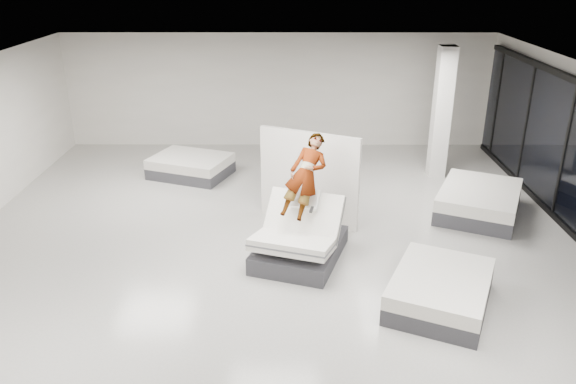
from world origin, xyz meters
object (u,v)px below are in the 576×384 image
at_px(remote, 312,210).
at_px(flat_bed_left_far, 191,166).
at_px(hero_bed, 299,241).
at_px(flat_bed_right_far, 479,201).
at_px(divider_panel, 309,178).
at_px(person, 305,191).
at_px(flat_bed_right_near, 440,290).
at_px(column, 441,113).

relative_size(remote, flat_bed_left_far, 0.06).
height_order(hero_bed, remote, hero_bed).
xyz_separation_m(hero_bed, flat_bed_right_far, (3.85, 1.97, -0.08)).
bearing_deg(flat_bed_right_far, divider_panel, -173.37).
height_order(person, remote, person).
height_order(person, flat_bed_right_far, person).
relative_size(divider_panel, flat_bed_right_far, 0.84).
height_order(flat_bed_right_near, flat_bed_left_far, flat_bed_right_near).
distance_m(divider_panel, column, 4.34).
relative_size(person, flat_bed_right_near, 0.71).
height_order(hero_bed, flat_bed_left_far, hero_bed).
bearing_deg(column, flat_bed_right_far, -81.50).
relative_size(remote, flat_bed_right_far, 0.06).
height_order(remote, flat_bed_left_far, remote).
relative_size(divider_panel, flat_bed_left_far, 0.97).
bearing_deg(flat_bed_right_near, remote, 144.74).
bearing_deg(person, column, 67.70).
relative_size(person, divider_panel, 0.76).
distance_m(flat_bed_right_near, column, 6.08).
xyz_separation_m(remote, column, (3.30, 4.38, 0.59)).
height_order(flat_bed_left_far, column, column).
bearing_deg(column, person, -130.49).
distance_m(flat_bed_right_near, flat_bed_left_far, 7.49).
distance_m(remote, divider_panel, 1.63).
xyz_separation_m(flat_bed_right_far, column, (-0.35, 2.33, 1.32)).
height_order(remote, divider_panel, divider_panel).
height_order(flat_bed_right_far, flat_bed_right_near, flat_bed_right_far).
bearing_deg(person, flat_bed_right_near, -22.71).
bearing_deg(flat_bed_right_far, hero_bed, -152.95).
height_order(person, column, column).
relative_size(flat_bed_left_far, column, 0.69).
bearing_deg(flat_bed_right_near, flat_bed_left_far, 130.20).
distance_m(person, flat_bed_left_far, 4.89).
bearing_deg(flat_bed_right_far, flat_bed_right_near, -115.88).
relative_size(hero_bed, person, 1.34).
height_order(remote, column, column).
bearing_deg(person, flat_bed_left_far, 143.32).
bearing_deg(column, flat_bed_left_far, -179.47).
distance_m(person, flat_bed_right_near, 2.90).
bearing_deg(remote, column, 71.22).
distance_m(person, column, 5.25).
relative_size(hero_bed, flat_bed_right_far, 0.86).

